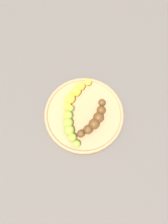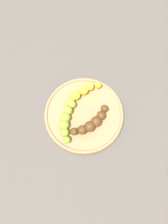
% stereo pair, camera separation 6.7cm
% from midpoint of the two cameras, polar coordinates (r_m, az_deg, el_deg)
% --- Properties ---
extents(ground_plane, '(2.40, 2.40, 0.00)m').
position_cam_midpoint_polar(ground_plane, '(0.71, 2.68, -1.37)').
color(ground_plane, '#56514C').
extents(fruit_bowl, '(0.23, 0.23, 0.02)m').
position_cam_midpoint_polar(fruit_bowl, '(0.70, 2.73, -1.08)').
color(fruit_bowl, '#A08259').
rests_on(fruit_bowl, ground_plane).
extents(banana_overripe, '(0.11, 0.09, 0.03)m').
position_cam_midpoint_polar(banana_overripe, '(0.67, 4.77, -3.08)').
color(banana_overripe, '#593819').
rests_on(banana_overripe, fruit_bowl).
extents(banana_yellow, '(0.11, 0.10, 0.03)m').
position_cam_midpoint_polar(banana_yellow, '(0.70, 1.73, 4.00)').
color(banana_yellow, yellow).
rests_on(banana_yellow, fruit_bowl).
extents(banana_green, '(0.05, 0.12, 0.03)m').
position_cam_midpoint_polar(banana_green, '(0.67, -1.50, -2.69)').
color(banana_green, '#8CAD38').
rests_on(banana_green, fruit_bowl).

